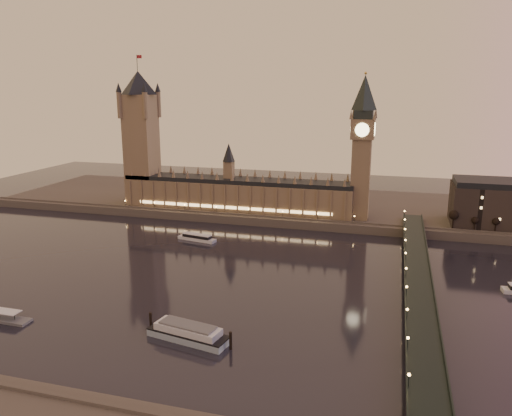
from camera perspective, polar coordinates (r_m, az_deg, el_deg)
The scene contains 11 objects.
ground at distance 270.99m, azimuth -2.07°, elevation -7.90°, with size 700.00×700.00×0.00m, color black.
far_embankment at distance 418.83m, azimuth 8.82°, elevation 0.14°, with size 560.00×130.00×6.00m, color #423D35.
palace_of_westminster at distance 387.47m, azimuth -2.26°, elevation 2.03°, with size 180.00×26.62×52.00m.
victoria_tower at distance 412.94m, azimuth -13.04°, elevation 8.60°, with size 31.68×31.68×118.00m.
big_ben at distance 363.29m, azimuth 12.07°, elevation 7.72°, with size 17.68×17.68×104.00m.
westminster_bridge at distance 257.79m, azimuth 17.92°, elevation -8.42°, with size 13.20×260.00×15.30m.
bare_tree_0 at distance 361.07m, azimuth 21.48°, elevation -1.02°, with size 5.34×5.34×10.87m.
bare_tree_1 at distance 362.92m, azimuth 23.77°, elevation -1.16°, with size 5.34×5.34×10.87m.
bare_tree_2 at distance 365.35m, azimuth 26.04°, elevation -1.30°, with size 5.34×5.34×10.87m.
cruise_boat_a at distance 335.34m, azimuth -6.77°, elevation -3.38°, with size 27.66×10.80×4.33m.
moored_barge at distance 209.01m, azimuth -7.77°, elevation -13.93°, with size 39.10×15.74×7.28m.
Camera 1 is at (78.08, -239.78, 99.20)m, focal length 35.00 mm.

